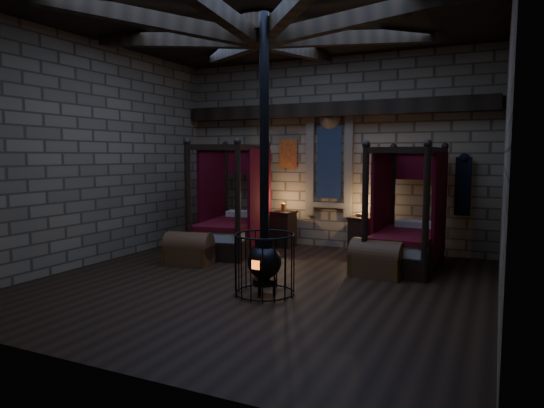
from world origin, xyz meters
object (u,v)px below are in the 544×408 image
at_px(trunk_right, 377,260).
at_px(trunk_left, 189,250).
at_px(bed_right, 407,237).
at_px(stove, 264,256).
at_px(bed_left, 233,225).

bearing_deg(trunk_right, trunk_left, -162.31).
distance_m(bed_right, stove, 3.23).
height_order(bed_left, trunk_right, bed_left).
height_order(bed_left, stove, stove).
distance_m(bed_left, bed_right, 3.66).
relative_size(bed_right, trunk_right, 2.32).
relative_size(bed_right, trunk_left, 2.33).
xyz_separation_m(trunk_right, stove, (-1.25, -1.82, 0.29)).
bearing_deg(bed_right, stove, -117.34).
bearing_deg(bed_left, stove, -62.08).
relative_size(trunk_left, stove, 0.23).
distance_m(bed_left, trunk_left, 1.53).
xyz_separation_m(bed_left, trunk_right, (3.34, -0.88, -0.27)).
relative_size(trunk_left, trunk_right, 1.00).
distance_m(trunk_left, stove, 2.51).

